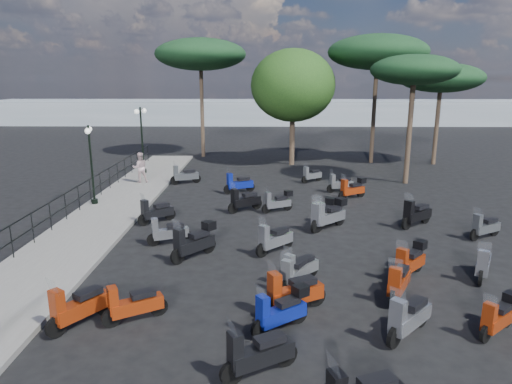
{
  "coord_description": "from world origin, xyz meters",
  "views": [
    {
      "loc": [
        0.23,
        -15.64,
        5.77
      ],
      "look_at": [
        -0.04,
        2.67,
        1.2
      ],
      "focal_mm": 32.0,
      "sensor_mm": 36.0,
      "label": 1
    }
  ],
  "objects_px": {
    "scooter_11": "(239,184)",
    "scooter_26": "(485,227)",
    "scooter_5": "(185,176)",
    "lamp_post_1": "(91,160)",
    "scooter_8": "(295,273)",
    "scooter_25": "(483,264)",
    "pine_3": "(414,71)",
    "scooter_19": "(399,282)",
    "scooter_6": "(258,354)",
    "scooter_7": "(281,311)",
    "scooter_28": "(340,184)",
    "scooter_24": "(499,317)",
    "lamp_post_2": "(142,136)",
    "broadleaf_tree": "(293,86)",
    "scooter_1": "(79,307)",
    "pine_2": "(201,55)",
    "scooter_16": "(244,201)",
    "scooter_21": "(323,215)",
    "scooter_9": "(274,239)",
    "scooter_3": "(168,232)",
    "scooter_13": "(293,293)",
    "scooter_15": "(330,215)",
    "scooter_2": "(194,242)",
    "scooter_20": "(410,261)",
    "scooter_10": "(278,202)",
    "pine_0": "(378,52)",
    "pedestrian_far": "(140,167)",
    "scooter_4": "(156,212)",
    "scooter_22": "(352,189)",
    "scooter_14": "(299,268)",
    "scooter_17": "(312,175)",
    "pine_1": "(441,78)",
    "scooter_27": "(416,214)",
    "scooter_18": "(408,318)"
  },
  "relations": [
    {
      "from": "scooter_7",
      "to": "scooter_28",
      "type": "xyz_separation_m",
      "value": [
        3.61,
        13.52,
        -0.06
      ]
    },
    {
      "from": "lamp_post_2",
      "to": "scooter_14",
      "type": "distance_m",
      "value": 17.39
    },
    {
      "from": "scooter_16",
      "to": "scooter_21",
      "type": "bearing_deg",
      "value": -161.84
    },
    {
      "from": "scooter_8",
      "to": "scooter_20",
      "type": "distance_m",
      "value": 3.57
    },
    {
      "from": "scooter_15",
      "to": "scooter_21",
      "type": "bearing_deg",
      "value": 42.05
    },
    {
      "from": "scooter_3",
      "to": "lamp_post_2",
      "type": "bearing_deg",
      "value": -2.84
    },
    {
      "from": "pine_0",
      "to": "scooter_26",
      "type": "bearing_deg",
      "value": -87.97
    },
    {
      "from": "scooter_1",
      "to": "scooter_21",
      "type": "bearing_deg",
      "value": -97.12
    },
    {
      "from": "scooter_2",
      "to": "scooter_3",
      "type": "bearing_deg",
      "value": -7.48
    },
    {
      "from": "scooter_2",
      "to": "scooter_26",
      "type": "bearing_deg",
      "value": -127.38
    },
    {
      "from": "scooter_16",
      "to": "scooter_27",
      "type": "bearing_deg",
      "value": -142.39
    },
    {
      "from": "scooter_14",
      "to": "scooter_20",
      "type": "distance_m",
      "value": 3.34
    },
    {
      "from": "scooter_13",
      "to": "scooter_3",
      "type": "bearing_deg",
      "value": 12.58
    },
    {
      "from": "scooter_6",
      "to": "scooter_10",
      "type": "relative_size",
      "value": 1.12
    },
    {
      "from": "scooter_17",
      "to": "scooter_26",
      "type": "xyz_separation_m",
      "value": [
        5.41,
        -9.39,
        0.02
      ]
    },
    {
      "from": "scooter_1",
      "to": "scooter_8",
      "type": "xyz_separation_m",
      "value": [
        5.27,
        2.14,
        -0.06
      ]
    },
    {
      "from": "scooter_1",
      "to": "pine_3",
      "type": "xyz_separation_m",
      "value": [
        12.47,
        15.58,
        5.68
      ]
    },
    {
      "from": "scooter_10",
      "to": "scooter_7",
      "type": "bearing_deg",
      "value": 151.66
    },
    {
      "from": "scooter_1",
      "to": "scooter_15",
      "type": "xyz_separation_m",
      "value": [
        7.0,
        7.43,
        0.06
      ]
    },
    {
      "from": "scooter_11",
      "to": "scooter_19",
      "type": "height_order",
      "value": "scooter_11"
    },
    {
      "from": "lamp_post_2",
      "to": "scooter_8",
      "type": "xyz_separation_m",
      "value": [
        8.2,
        -15.47,
        -1.98
      ]
    },
    {
      "from": "scooter_21",
      "to": "lamp_post_1",
      "type": "bearing_deg",
      "value": 17.42
    },
    {
      "from": "scooter_20",
      "to": "scooter_3",
      "type": "bearing_deg",
      "value": 24.68
    },
    {
      "from": "scooter_24",
      "to": "scooter_17",
      "type": "bearing_deg",
      "value": -29.23
    },
    {
      "from": "scooter_16",
      "to": "scooter_22",
      "type": "bearing_deg",
      "value": -101.97
    },
    {
      "from": "scooter_22",
      "to": "scooter_26",
      "type": "xyz_separation_m",
      "value": [
        3.79,
        -5.74,
        -0.05
      ]
    },
    {
      "from": "broadleaf_tree",
      "to": "pine_3",
      "type": "height_order",
      "value": "broadleaf_tree"
    },
    {
      "from": "scooter_15",
      "to": "pine_3",
      "type": "xyz_separation_m",
      "value": [
        5.47,
        8.16,
        5.62
      ]
    },
    {
      "from": "scooter_1",
      "to": "pine_2",
      "type": "xyz_separation_m",
      "value": [
        -0.16,
        24.53,
        6.94
      ]
    },
    {
      "from": "lamp_post_1",
      "to": "scooter_8",
      "type": "xyz_separation_m",
      "value": [
        8.67,
        -8.32,
        -1.77
      ]
    },
    {
      "from": "lamp_post_1",
      "to": "pine_2",
      "type": "height_order",
      "value": "pine_2"
    },
    {
      "from": "scooter_8",
      "to": "scooter_19",
      "type": "height_order",
      "value": "scooter_19"
    },
    {
      "from": "scooter_26",
      "to": "scooter_5",
      "type": "bearing_deg",
      "value": 25.8
    },
    {
      "from": "scooter_9",
      "to": "scooter_28",
      "type": "bearing_deg",
      "value": -66.93
    },
    {
      "from": "scooter_8",
      "to": "broadleaf_tree",
      "type": "distance_m",
      "value": 19.73
    },
    {
      "from": "pedestrian_far",
      "to": "scooter_2",
      "type": "xyz_separation_m",
      "value": [
        4.53,
        -10.59,
        -0.43
      ]
    },
    {
      "from": "scooter_10",
      "to": "pine_0",
      "type": "height_order",
      "value": "pine_0"
    },
    {
      "from": "scooter_19",
      "to": "scooter_6",
      "type": "bearing_deg",
      "value": 70.8
    },
    {
      "from": "pine_3",
      "to": "scooter_21",
      "type": "bearing_deg",
      "value": -125.09
    },
    {
      "from": "scooter_22",
      "to": "scooter_17",
      "type": "bearing_deg",
      "value": -6.05
    },
    {
      "from": "scooter_6",
      "to": "scooter_24",
      "type": "bearing_deg",
      "value": -103.46
    },
    {
      "from": "scooter_17",
      "to": "scooter_28",
      "type": "distance_m",
      "value": 2.64
    },
    {
      "from": "scooter_5",
      "to": "scooter_24",
      "type": "relative_size",
      "value": 1.33
    },
    {
      "from": "scooter_4",
      "to": "pine_2",
      "type": "height_order",
      "value": "pine_2"
    },
    {
      "from": "scooter_25",
      "to": "pine_3",
      "type": "xyz_separation_m",
      "value": [
        1.59,
        12.72,
        5.73
      ]
    },
    {
      "from": "scooter_24",
      "to": "scooter_18",
      "type": "bearing_deg",
      "value": 55.66
    },
    {
      "from": "scooter_11",
      "to": "scooter_26",
      "type": "xyz_separation_m",
      "value": [
        9.45,
        -6.8,
        -0.04
      ]
    },
    {
      "from": "scooter_19",
      "to": "scooter_24",
      "type": "xyz_separation_m",
      "value": [
        1.78,
        -1.77,
        -0.02
      ]
    },
    {
      "from": "scooter_14",
      "to": "pine_1",
      "type": "relative_size",
      "value": 0.18
    },
    {
      "from": "scooter_2",
      "to": "pine_2",
      "type": "height_order",
      "value": "pine_2"
    }
  ]
}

